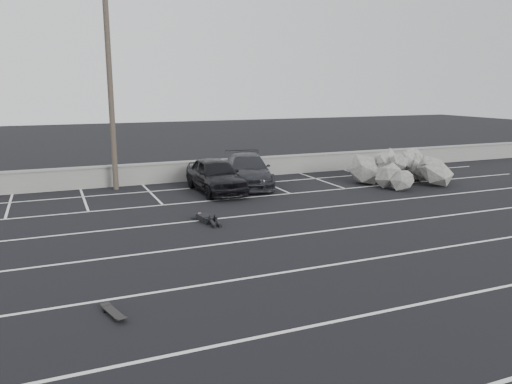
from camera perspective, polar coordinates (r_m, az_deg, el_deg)
name	(u,v)px	position (r m, az deg, el deg)	size (l,w,h in m)	color
ground	(306,269)	(13.88, 5.79, -8.74)	(120.00, 120.00, 0.00)	black
seawall	(180,171)	(26.51, -8.69, 2.37)	(50.00, 0.45, 1.06)	gray
stall_lines	(245,228)	(17.65, -1.26, -4.13)	(36.00, 20.05, 0.01)	silver
car_left	(215,175)	(23.62, -4.66, 1.94)	(1.90, 4.73, 1.61)	black
car_right	(247,170)	(25.16, -0.99, 2.51)	(2.16, 5.31, 1.54)	#24242A
utility_pole	(110,86)	(24.76, -16.33, 11.60)	(1.30, 0.26, 9.77)	#4C4238
trash_bin	(234,171)	(26.74, -2.49, 2.42)	(0.79, 0.79, 0.93)	#262528
riprap_pile	(397,172)	(27.02, 15.79, 2.24)	(5.40, 4.22, 1.48)	gray
person	(205,215)	(18.63, -5.89, -2.66)	(1.11, 2.23, 0.43)	black
skateboard	(113,312)	(11.58, -15.99, -13.10)	(0.43, 0.85, 0.10)	black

